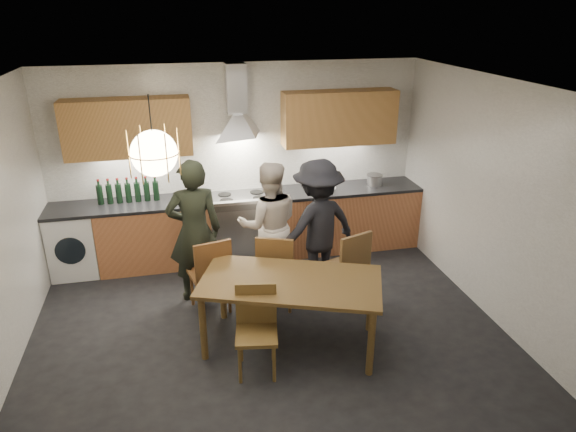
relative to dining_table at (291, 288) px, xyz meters
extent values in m
plane|color=black|center=(-0.19, 0.17, -0.66)|extent=(5.00, 5.00, 0.00)
cube|color=white|center=(-0.19, 2.42, 0.64)|extent=(5.00, 0.02, 2.60)
cube|color=white|center=(-0.19, -2.08, 0.64)|extent=(5.00, 0.02, 2.60)
cube|color=white|center=(2.31, 0.17, 0.64)|extent=(0.02, 4.50, 2.60)
cube|color=white|center=(-0.19, 0.17, 1.94)|extent=(5.00, 4.50, 0.02)
cube|color=#D18250|center=(-1.36, 2.12, -0.23)|extent=(1.45, 0.60, 0.86)
cube|color=#D18250|center=(1.29, 2.12, -0.23)|extent=(2.05, 0.60, 0.86)
cube|color=white|center=(-2.39, 2.12, -0.24)|extent=(0.58, 0.58, 0.85)
cube|color=black|center=(-1.66, 2.12, 0.22)|extent=(2.05, 0.62, 0.04)
cube|color=black|center=(1.29, 2.12, 0.22)|extent=(2.05, 0.62, 0.04)
cube|color=silver|center=(-0.19, 2.12, -0.26)|extent=(0.90, 0.60, 0.80)
cube|color=black|center=(-0.19, 1.84, -0.28)|extent=(0.78, 0.02, 0.42)
cube|color=slate|center=(-0.19, 2.12, 0.18)|extent=(0.90, 0.60, 0.08)
cube|color=silver|center=(-0.19, 1.86, 0.24)|extent=(0.90, 0.08, 0.04)
cube|color=tan|center=(-1.56, 2.25, 1.20)|extent=(1.55, 0.35, 0.72)
cube|color=tan|center=(1.19, 2.25, 1.20)|extent=(1.55, 0.35, 0.72)
cube|color=silver|center=(-0.19, 2.29, 1.63)|extent=(0.26, 0.22, 0.62)
cylinder|color=black|center=(-1.19, 0.07, 1.69)|extent=(0.01, 0.01, 0.50)
sphere|color=#FFE0A5|center=(-1.19, 0.07, 1.44)|extent=(0.40, 0.40, 0.40)
torus|color=gold|center=(-1.19, 0.07, 1.44)|extent=(0.43, 0.43, 0.01)
cube|color=brown|center=(0.00, 0.00, 0.07)|extent=(1.98, 1.47, 0.04)
cylinder|color=brown|center=(-0.89, -0.05, -0.31)|extent=(0.07, 0.07, 0.71)
cylinder|color=brown|center=(-0.63, 0.63, -0.31)|extent=(0.07, 0.07, 0.71)
cylinder|color=brown|center=(0.63, -0.63, -0.31)|extent=(0.07, 0.07, 0.71)
cylinder|color=brown|center=(0.89, 0.05, -0.31)|extent=(0.07, 0.07, 0.71)
cube|color=brown|center=(-0.75, 0.85, -0.22)|extent=(0.50, 0.50, 0.04)
cube|color=brown|center=(-0.71, 0.67, 0.03)|extent=(0.42, 0.13, 0.46)
cylinder|color=brown|center=(-0.62, 1.05, -0.45)|extent=(0.04, 0.04, 0.43)
cylinder|color=brown|center=(-0.55, 0.72, -0.45)|extent=(0.04, 0.04, 0.43)
cylinder|color=brown|center=(-0.95, 0.98, -0.45)|extent=(0.04, 0.04, 0.43)
cylinder|color=brown|center=(-0.88, 0.65, -0.45)|extent=(0.04, 0.04, 0.43)
cube|color=brown|center=(0.03, 0.78, -0.21)|extent=(0.55, 0.55, 0.04)
cube|color=brown|center=(-0.04, 0.61, 0.04)|extent=(0.41, 0.19, 0.46)
cylinder|color=brown|center=(0.25, 0.88, -0.45)|extent=(0.04, 0.04, 0.43)
cylinder|color=brown|center=(0.12, 0.56, -0.45)|extent=(0.04, 0.04, 0.43)
cylinder|color=brown|center=(-0.07, 1.01, -0.45)|extent=(0.04, 0.04, 0.43)
cylinder|color=brown|center=(-0.20, 0.69, -0.45)|extent=(0.04, 0.04, 0.43)
cube|color=brown|center=(0.79, 0.67, -0.21)|extent=(0.54, 0.54, 0.04)
cube|color=brown|center=(0.86, 0.49, 0.04)|extent=(0.41, 0.18, 0.46)
cylinder|color=brown|center=(0.90, 0.89, -0.45)|extent=(0.04, 0.04, 0.43)
cylinder|color=brown|center=(1.01, 0.56, -0.45)|extent=(0.04, 0.04, 0.43)
cylinder|color=brown|center=(0.57, 0.77, -0.45)|extent=(0.04, 0.04, 0.43)
cylinder|color=brown|center=(0.69, 0.45, -0.45)|extent=(0.04, 0.04, 0.43)
cube|color=brown|center=(-0.41, -0.36, -0.25)|extent=(0.45, 0.45, 0.04)
cube|color=brown|center=(-0.38, -0.18, -0.02)|extent=(0.39, 0.10, 0.43)
cylinder|color=brown|center=(-0.59, -0.49, -0.47)|extent=(0.03, 0.03, 0.40)
cylinder|color=brown|center=(-0.54, -0.17, -0.47)|extent=(0.03, 0.03, 0.40)
cylinder|color=brown|center=(-0.28, -0.54, -0.47)|extent=(0.03, 0.03, 0.40)
cylinder|color=brown|center=(-0.23, -0.23, -0.47)|extent=(0.03, 0.03, 0.40)
imported|color=black|center=(-0.87, 1.16, 0.20)|extent=(0.64, 0.44, 1.72)
imported|color=beige|center=(0.03, 1.29, 0.13)|extent=(0.82, 0.66, 1.59)
imported|color=black|center=(0.58, 1.08, 0.16)|extent=(1.20, 0.92, 1.64)
imported|color=silver|center=(0.94, 2.03, 0.27)|extent=(0.31, 0.31, 0.07)
cylinder|color=silver|center=(1.70, 2.12, 0.31)|extent=(0.28, 0.28, 0.15)
camera|label=1|loc=(-1.00, -4.33, 2.62)|focal=32.00mm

